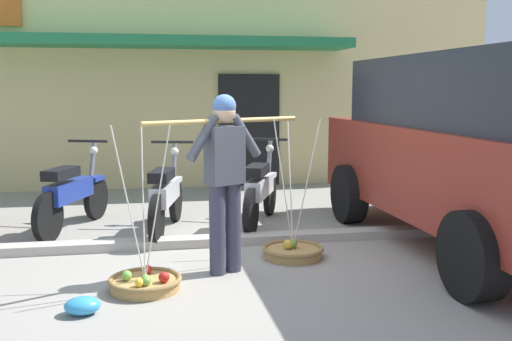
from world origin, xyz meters
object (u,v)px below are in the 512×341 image
Objects in this scene: fruit_vendor at (225,171)px; fruit_basket_left_side at (145,282)px; motorcycle_end_of_row at (261,191)px; parked_truck at (483,146)px; fruit_basket_right_side at (293,250)px; plastic_litter_bag at (82,306)px; motorcycle_third_in_row at (166,196)px; motorcycle_second_in_row at (72,194)px.

fruit_vendor reaches higher than fruit_basket_left_side.
motorcycle_end_of_row is 0.35× the size of parked_truck.
parked_truck is (3.60, 0.71, 1.06)m from fruit_basket_left_side.
motorcycle_end_of_row is at bearing 69.42° from fruit_vendor.
fruit_vendor is 1.17× the size of fruit_basket_right_side.
motorcycle_third_in_row is at bearing 73.82° from plastic_litter_bag.
motorcycle_second_in_row is at bearing 129.46° from fruit_vendor.
fruit_vendor is 1.23m from fruit_basket_left_side.
motorcycle_end_of_row reaches higher than plastic_litter_bag.
motorcycle_second_in_row is (-0.89, 2.37, 0.38)m from fruit_basket_left_side.
motorcycle_third_in_row is 2.63m from plastic_litter_bag.
fruit_basket_right_side is 0.85× the size of motorcycle_end_of_row.
fruit_basket_left_side is at bearing -153.95° from fruit_vendor.
parked_truck is at bearing -35.06° from motorcycle_end_of_row.
plastic_litter_bag is (-1.23, -0.84, -0.91)m from fruit_vendor.
fruit_basket_right_side reaches higher than plastic_litter_bag.
motorcycle_end_of_row is at bearing 9.11° from motorcycle_third_in_row.
fruit_vendor is at bearing -173.19° from parked_truck.
fruit_vendor reaches higher than plastic_litter_bag.
parked_truck reaches higher than fruit_vendor.
motorcycle_third_in_row is (-1.26, 1.29, 0.38)m from fruit_basket_right_side.
fruit_basket_right_side reaches higher than motorcycle_end_of_row.
motorcycle_end_of_row is at bearing 92.28° from fruit_basket_right_side.
fruit_basket_left_side is 0.67m from plastic_litter_bag.
motorcycle_end_of_row is (0.69, 1.85, -0.52)m from fruit_vendor.
parked_truck is (4.49, -1.66, 0.68)m from motorcycle_second_in_row.
motorcycle_second_in_row is 4.84m from parked_truck.
fruit_basket_left_side is at bearing -154.01° from fruit_basket_right_side.
fruit_basket_left_side reaches higher than motorcycle_end_of_row.
fruit_basket_left_side is at bearing -96.92° from motorcycle_third_in_row.
motorcycle_second_in_row is at bearing 176.29° from motorcycle_end_of_row.
fruit_vendor reaches higher than motorcycle_third_in_row.
fruit_basket_right_side is at bearing 25.93° from fruit_vendor.
motorcycle_third_in_row and motorcycle_end_of_row have the same top height.
motorcycle_second_in_row is at bearing 98.30° from plastic_litter_bag.
motorcycle_second_in_row is at bearing 159.71° from parked_truck.
fruit_basket_left_side is 2.56m from motorcycle_second_in_row.
fruit_basket_left_side reaches higher than plastic_litter_bag.
motorcycle_second_in_row is (-1.65, 2.00, -0.52)m from fruit_vendor.
motorcycle_third_in_row is (-0.51, 1.66, -0.52)m from fruit_vendor.
motorcycle_second_in_row is 2.35m from motorcycle_end_of_row.
plastic_litter_bag is (-1.93, -2.69, -0.38)m from motorcycle_end_of_row.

